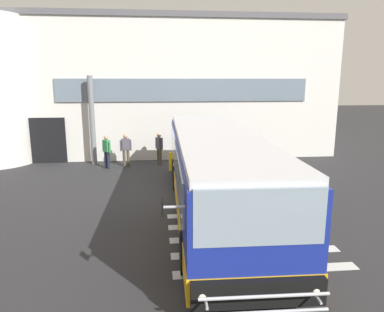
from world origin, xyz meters
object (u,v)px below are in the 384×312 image
at_px(passenger_by_doorway, 126,148).
at_px(safety_bollard_yellow, 171,162).
at_px(entry_support_column, 92,121).
at_px(passenger_near_column, 107,150).
at_px(passenger_at_curb_edge, 159,147).
at_px(bus_main_foreground, 215,173).

distance_m(passenger_by_doorway, safety_bollard_yellow, 2.53).
bearing_deg(entry_support_column, passenger_near_column, -52.33).
bearing_deg(safety_bollard_yellow, passenger_near_column, 166.33).
bearing_deg(passenger_by_doorway, safety_bollard_yellow, -26.09).
distance_m(entry_support_column, passenger_at_curb_edge, 3.69).
xyz_separation_m(passenger_near_column, passenger_at_curb_edge, (2.60, 0.52, 0.00)).
distance_m(entry_support_column, passenger_by_doorway, 2.29).
distance_m(bus_main_foreground, passenger_at_curb_edge, 7.23).
height_order(passenger_by_doorway, safety_bollard_yellow, passenger_by_doorway).
xyz_separation_m(bus_main_foreground, passenger_by_doorway, (-3.45, 6.80, -0.41)).
bearing_deg(passenger_at_curb_edge, passenger_by_doorway, -173.39).
height_order(bus_main_foreground, safety_bollard_yellow, bus_main_foreground).
relative_size(passenger_at_curb_edge, safety_bollard_yellow, 1.86).
distance_m(bus_main_foreground, passenger_near_column, 7.82).
bearing_deg(passenger_by_doorway, bus_main_foreground, -63.09).
xyz_separation_m(bus_main_foreground, passenger_near_column, (-4.37, 6.48, -0.41)).
relative_size(passenger_near_column, passenger_by_doorway, 1.00).
relative_size(entry_support_column, passenger_near_column, 2.72).
distance_m(entry_support_column, passenger_near_column, 1.88).
bearing_deg(safety_bollard_yellow, entry_support_column, 155.45).
bearing_deg(entry_support_column, bus_main_foreground, -55.49).
bearing_deg(entry_support_column, safety_bollard_yellow, -24.55).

